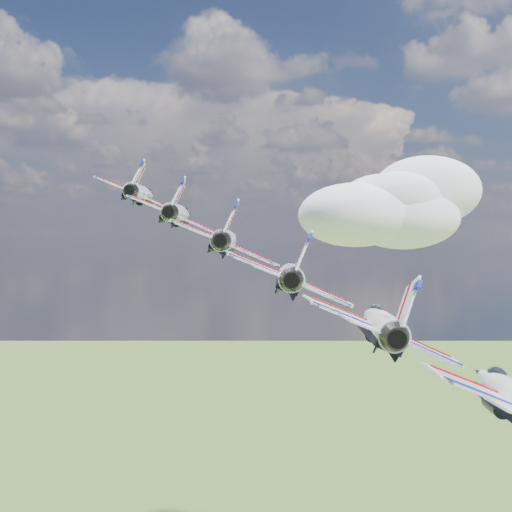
% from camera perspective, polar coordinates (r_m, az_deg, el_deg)
% --- Properties ---
extents(cloud_far, '(61.90, 48.64, 24.32)m').
position_cam_1_polar(cloud_far, '(250.45, 11.54, 4.07)').
color(cloud_far, white).
extents(jet_0, '(14.48, 18.18, 8.96)m').
position_cam_1_polar(jet_0, '(96.03, -9.10, 4.93)').
color(jet_0, white).
extents(jet_1, '(14.48, 18.18, 8.96)m').
position_cam_1_polar(jet_1, '(84.60, -6.17, 3.35)').
color(jet_1, white).
extents(jet_2, '(14.48, 18.18, 8.96)m').
position_cam_1_polar(jet_2, '(73.54, -2.36, 1.29)').
color(jet_2, silver).
extents(jet_3, '(14.48, 18.18, 8.96)m').
position_cam_1_polar(jet_3, '(63.04, 2.75, -1.50)').
color(jet_3, silver).
extents(jet_4, '(14.48, 18.18, 8.96)m').
position_cam_1_polar(jet_4, '(53.45, 9.82, -5.31)').
color(jet_4, white).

